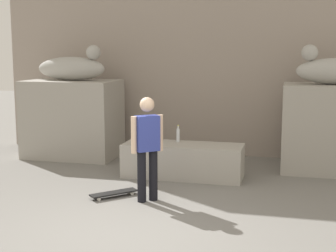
# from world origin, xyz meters

# --- Properties ---
(ground_plane) EXTENTS (40.00, 40.00, 0.00)m
(ground_plane) POSITION_xyz_m (0.00, 0.00, 0.00)
(ground_plane) COLOR slate
(facade_wall) EXTENTS (9.72, 0.60, 6.33)m
(facade_wall) POSITION_xyz_m (0.00, 5.50, 3.16)
(facade_wall) COLOR gray
(facade_wall) RESTS_ON ground_plane
(pedestal_left) EXTENTS (2.03, 1.29, 1.73)m
(pedestal_left) POSITION_xyz_m (-2.81, 4.22, 0.86)
(pedestal_left) COLOR #A39E93
(pedestal_left) RESTS_ON ground_plane
(pedestal_right) EXTENTS (2.03, 1.29, 1.73)m
(pedestal_right) POSITION_xyz_m (2.81, 4.22, 0.86)
(pedestal_right) COLOR #A39E93
(pedestal_right) RESTS_ON ground_plane
(statue_reclining_left) EXTENTS (1.63, 0.64, 0.78)m
(statue_reclining_left) POSITION_xyz_m (-2.78, 4.22, 2.01)
(statue_reclining_left) COLOR #AAA8A1
(statue_reclining_left) RESTS_ON pedestal_left
(statue_reclining_right) EXTENTS (1.61, 0.60, 0.78)m
(statue_reclining_right) POSITION_xyz_m (2.78, 4.22, 2.01)
(statue_reclining_right) COLOR #AAA8A1
(statue_reclining_right) RESTS_ON pedestal_right
(ledge_block) EXTENTS (2.26, 0.80, 0.64)m
(ledge_block) POSITION_xyz_m (0.00, 3.04, 0.32)
(ledge_block) COLOR #A39E93
(ledge_block) RESTS_ON ground_plane
(skater) EXTENTS (0.44, 0.38, 1.67)m
(skater) POSITION_xyz_m (-0.22, 1.43, 0.92)
(skater) COLOR black
(skater) RESTS_ON ground_plane
(skateboard) EXTENTS (0.70, 0.72, 0.08)m
(skateboard) POSITION_xyz_m (-0.82, 1.50, 0.06)
(skateboard) COLOR black
(skateboard) RESTS_ON ground_plane
(bottle_orange) EXTENTS (0.07, 0.07, 0.28)m
(bottle_orange) POSITION_xyz_m (-0.60, 2.73, 0.75)
(bottle_orange) COLOR orange
(bottle_orange) RESTS_ON ledge_block
(bottle_clear) EXTENTS (0.07, 0.07, 0.33)m
(bottle_clear) POSITION_xyz_m (-0.14, 3.24, 0.77)
(bottle_clear) COLOR silver
(bottle_clear) RESTS_ON ledge_block
(bottle_blue) EXTENTS (0.06, 0.06, 0.32)m
(bottle_blue) POSITION_xyz_m (-0.61, 3.06, 0.77)
(bottle_blue) COLOR #194C99
(bottle_blue) RESTS_ON ledge_block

